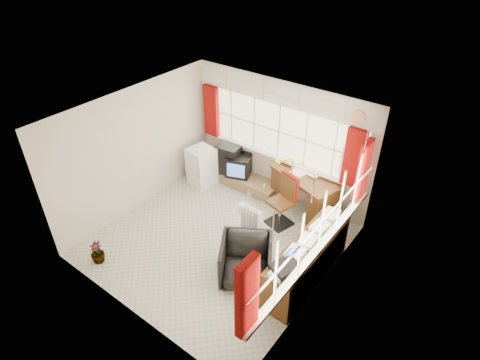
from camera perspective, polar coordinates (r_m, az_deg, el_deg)
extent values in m
plane|color=beige|center=(7.54, -3.17, -8.60)|extent=(4.00, 4.00, 0.00)
plane|color=beige|center=(8.14, 5.62, 5.66)|extent=(4.00, 0.00, 4.00)
plane|color=beige|center=(5.75, -16.60, -9.94)|extent=(4.00, 0.00, 4.00)
plane|color=beige|center=(8.02, -14.54, 4.17)|extent=(0.00, 4.00, 4.00)
plane|color=beige|center=(5.92, 11.64, -7.50)|extent=(0.00, 4.00, 4.00)
plane|color=white|center=(6.13, -3.90, 8.81)|extent=(4.00, 4.00, 0.00)
plane|color=#FBEFC6|center=(8.03, 5.62, 6.86)|extent=(3.60, 0.00, 3.60)
cube|color=white|center=(8.29, 5.25, 3.20)|extent=(3.70, 0.12, 0.05)
cube|color=white|center=(8.64, -1.22, 9.07)|extent=(0.03, 0.02, 1.10)
cube|color=white|center=(8.32, 2.07, 8.01)|extent=(0.03, 0.02, 1.10)
cube|color=white|center=(8.03, 5.58, 6.83)|extent=(0.03, 0.02, 1.10)
cube|color=white|center=(7.77, 9.33, 5.55)|extent=(0.03, 0.02, 1.10)
cube|color=white|center=(7.56, 13.30, 4.16)|extent=(0.03, 0.02, 1.10)
plane|color=#FBEFC6|center=(5.80, 11.69, -5.95)|extent=(0.00, 3.60, 3.60)
cube|color=white|center=(6.19, 10.74, -9.92)|extent=(0.12, 3.70, 0.05)
cube|color=white|center=(5.01, 5.13, -13.10)|extent=(0.02, 0.03, 1.10)
cube|color=white|center=(5.39, 8.64, -9.26)|extent=(0.02, 0.03, 1.10)
cube|color=white|center=(5.80, 11.60, -5.91)|extent=(0.02, 0.03, 1.10)
cube|color=white|center=(6.24, 14.13, -3.01)|extent=(0.02, 0.03, 1.10)
cube|color=white|center=(6.71, 16.30, -0.50)|extent=(0.02, 0.03, 1.10)
cube|color=#9A0F08|center=(8.88, -4.08, 9.75)|extent=(0.35, 0.10, 1.15)
cube|color=#9A0F08|center=(7.38, 15.84, 2.99)|extent=(0.35, 0.10, 1.15)
cube|color=#9A0F08|center=(7.05, 17.07, 1.21)|extent=(0.10, 0.35, 1.15)
cube|color=#9A0F08|center=(4.75, 1.00, -16.28)|extent=(0.10, 0.35, 1.15)
cube|color=white|center=(7.69, 5.88, 12.11)|extent=(3.95, 0.08, 0.48)
cube|color=white|center=(5.33, 12.48, 0.73)|extent=(0.08, 3.95, 0.48)
cube|color=#552D14|center=(7.92, 9.42, 0.40)|extent=(1.55, 1.10, 0.06)
cube|color=#552D14|center=(8.46, 6.74, -0.19)|extent=(0.51, 0.69, 0.74)
cube|color=#552D14|center=(7.85, 11.77, -3.86)|extent=(0.51, 0.69, 0.74)
cube|color=white|center=(7.89, 9.45, 0.66)|extent=(0.33, 0.38, 0.02)
cube|color=white|center=(7.89, 9.45, 0.68)|extent=(0.33, 0.38, 0.02)
cube|color=white|center=(7.89, 9.45, 0.71)|extent=(0.33, 0.38, 0.02)
cube|color=white|center=(7.89, 9.46, 0.73)|extent=(0.33, 0.38, 0.02)
cube|color=white|center=(7.89, 9.46, 0.76)|extent=(0.33, 0.38, 0.02)
cube|color=white|center=(7.88, 9.46, 0.78)|extent=(0.33, 0.38, 0.02)
cylinder|color=#EBB709|center=(7.79, 7.32, 0.39)|extent=(0.11, 0.11, 0.02)
cylinder|color=#EBB709|center=(7.68, 7.43, 1.69)|extent=(0.03, 0.03, 0.42)
cone|color=#EBB709|center=(7.59, 7.52, 2.75)|extent=(0.17, 0.14, 0.17)
cube|color=black|center=(7.93, 5.58, -6.03)|extent=(0.53, 0.53, 0.04)
cylinder|color=silver|center=(7.78, 5.68, -4.73)|extent=(0.06, 0.06, 0.50)
cube|color=#552D14|center=(7.63, 5.78, -3.26)|extent=(0.52, 0.50, 0.06)
cube|color=#552D14|center=(7.59, 7.08, -1.04)|extent=(0.38, 0.15, 0.48)
cube|color=#9A0F08|center=(7.58, 7.09, -0.92)|extent=(0.42, 0.17, 0.50)
imported|color=black|center=(6.63, 0.87, -11.44)|extent=(1.14, 1.14, 0.76)
cube|color=white|center=(7.63, 1.55, -7.54)|extent=(0.43, 0.19, 0.08)
cube|color=white|center=(7.51, 0.45, -5.13)|extent=(0.03, 0.13, 0.55)
cube|color=white|center=(7.48, 0.83, -5.32)|extent=(0.03, 0.13, 0.55)
cube|color=white|center=(7.45, 1.21, -5.52)|extent=(0.03, 0.13, 0.55)
cube|color=white|center=(7.42, 1.59, -5.72)|extent=(0.03, 0.13, 0.55)
cube|color=white|center=(7.39, 1.98, -5.92)|extent=(0.03, 0.13, 0.55)
cube|color=white|center=(7.36, 2.37, -6.12)|extent=(0.03, 0.13, 0.55)
cube|color=white|center=(7.33, 2.76, -6.32)|extent=(0.03, 0.13, 0.55)
cube|color=#552D14|center=(6.73, 9.50, -11.27)|extent=(0.50, 2.00, 0.75)
cube|color=white|center=(5.93, 5.78, -12.78)|extent=(0.24, 0.32, 0.10)
cube|color=white|center=(6.18, 7.80, -10.56)|extent=(0.24, 0.32, 0.10)
cube|color=white|center=(6.44, 9.62, -8.51)|extent=(0.24, 0.32, 0.10)
cube|color=white|center=(6.72, 11.28, -6.61)|extent=(0.24, 0.32, 0.10)
cube|color=white|center=(7.01, 12.80, -4.86)|extent=(0.24, 0.32, 0.10)
cube|color=black|center=(5.95, 6.49, -12.39)|extent=(0.43, 0.48, 0.13)
cube|color=olive|center=(8.79, 1.21, -0.43)|extent=(1.40, 0.50, 0.25)
cube|color=black|center=(8.74, -0.16, 2.14)|extent=(0.64, 0.61, 0.46)
cube|color=#4863CE|center=(8.54, -0.61, 1.32)|extent=(0.37, 0.16, 0.31)
cube|color=black|center=(8.89, -1.67, 1.83)|extent=(0.66, 0.47, 0.22)
cube|color=black|center=(8.77, -1.70, 3.04)|extent=(0.61, 0.44, 0.21)
cube|color=black|center=(8.67, -1.72, 4.23)|extent=(0.55, 0.41, 0.20)
cube|color=white|center=(8.81, -5.46, 1.92)|extent=(0.59, 0.59, 0.87)
cube|color=silver|center=(8.46, -5.87, 1.39)|extent=(0.02, 0.02, 0.46)
imported|color=white|center=(8.53, 3.47, -1.41)|extent=(0.15, 0.15, 0.32)
imported|color=#81C1B7|center=(8.55, 1.31, -1.88)|extent=(0.11, 0.11, 0.17)
imported|color=black|center=(7.43, -19.65, -9.65)|extent=(0.25, 0.25, 0.43)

